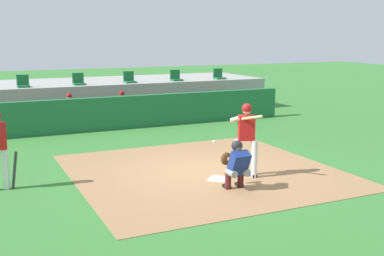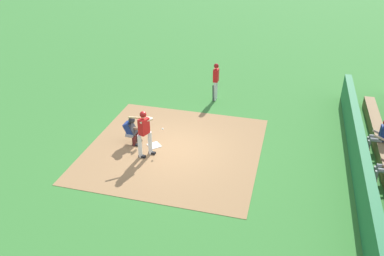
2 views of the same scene
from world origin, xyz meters
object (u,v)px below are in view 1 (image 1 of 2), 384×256
Objects in this scene: catcher_crouched at (236,163)px; stadium_seat_1 at (23,84)px; stadium_seat_4 at (176,78)px; dugout_player_1 at (123,107)px; batter_at_plate at (246,135)px; stadium_seat_2 at (79,82)px; stadium_seat_3 at (129,80)px; stadium_seat_5 at (219,76)px; home_plate at (218,179)px; dugout_player_0 at (70,110)px.

catcher_crouched is 3.33× the size of stadium_seat_1.
dugout_player_1 is at bearing -146.68° from stadium_seat_4.
dugout_player_1 is 2.71× the size of stadium_seat_1.
stadium_seat_2 reaches higher than batter_at_plate.
batter_at_plate is 3.76× the size of stadium_seat_1.
stadium_seat_3 is at bearing 87.81° from batter_at_plate.
stadium_seat_5 reaches higher than catcher_crouched.
batter_at_plate is 10.58m from stadium_seat_4.
dugout_player_1 is 2.71× the size of stadium_seat_5.
home_plate is 10.35m from stadium_seat_3.
dugout_player_0 is at bearing 102.88° from home_plate.
dugout_player_0 is at bearing 107.26° from batter_at_plate.
catcher_crouched is 12.31m from stadium_seat_5.
dugout_player_1 reaches higher than catcher_crouched.
stadium_seat_2 is 4.33m from stadium_seat_4.
dugout_player_0 is at bearing -158.30° from stadium_seat_4.
catcher_crouched is 11.11m from stadium_seat_2.
stadium_seat_3 is (0.93, 2.03, 0.86)m from dugout_player_1.
batter_at_plate is 3.76× the size of stadium_seat_2.
stadium_seat_1 and stadium_seat_2 have the same top height.
stadium_seat_2 is (2.17, 0.00, 0.00)m from stadium_seat_1.
stadium_seat_4 is at bearing 0.00° from stadium_seat_1.
batter_at_plate is 3.76× the size of stadium_seat_3.
home_plate is 0.28× the size of catcher_crouched.
stadium_seat_2 is (-1.77, 10.25, 0.50)m from batter_at_plate.
stadium_seat_5 is at bearing 21.14° from dugout_player_1.
stadium_seat_4 is at bearing 75.99° from batter_at_plate.
stadium_seat_5 is at bearing 0.00° from stadium_seat_3.
stadium_seat_3 is (0.39, 10.25, 0.50)m from batter_at_plate.
home_plate is 0.24× the size of batter_at_plate.
stadium_seat_2 and stadium_seat_3 have the same top height.
stadium_seat_3 is 1.00× the size of stadium_seat_4.
stadium_seat_2 reaches higher than catcher_crouched.
stadium_seat_1 and stadium_seat_5 have the same top height.
batter_at_plate is 10.42m from stadium_seat_2.
batter_at_plate is 1.39× the size of dugout_player_0.
stadium_seat_5 is at bearing 63.80° from catcher_crouched.
home_plate is at bearing 173.91° from batter_at_plate.
stadium_seat_3 reaches higher than dugout_player_0.
stadium_seat_5 is (2.17, 0.00, 0.00)m from stadium_seat_4.
dugout_player_1 is 2.71× the size of stadium_seat_2.
home_plate is 0.34× the size of dugout_player_1.
dugout_player_0 is 2.61m from stadium_seat_1.
stadium_seat_1 is 1.00× the size of stadium_seat_4.
stadium_seat_3 is at bearing 180.00° from stadium_seat_5.
batter_at_plate is at bearing -80.18° from stadium_seat_2.
stadium_seat_4 is at bearing 72.29° from home_plate.
stadium_seat_5 is (6.50, 0.00, 0.00)m from stadium_seat_2.
stadium_seat_2 is (-1.24, 2.03, 0.86)m from dugout_player_1.
stadium_seat_3 is at bearing 65.46° from dugout_player_1.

